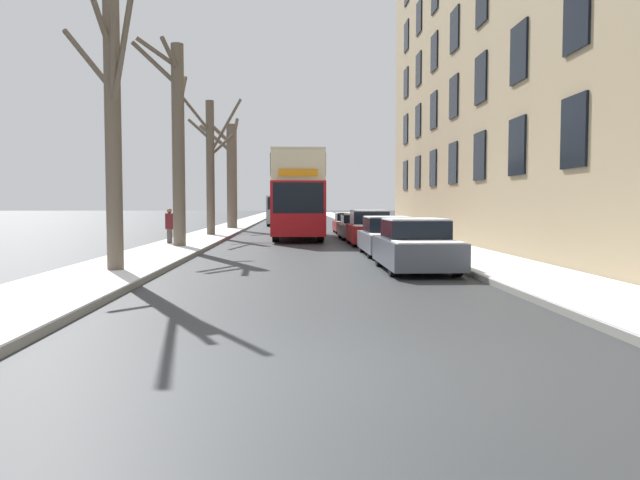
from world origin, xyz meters
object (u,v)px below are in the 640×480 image
object	(u,v)px
bare_tree_left_2	(210,163)
bare_tree_left_1	(177,139)
bare_tree_left_0	(112,116)
parked_car_4	(348,224)
parked_car_2	(369,229)
parked_car_0	(415,247)
pedestrian_left_sidewalk	(170,226)
oncoming_van	(280,210)
bare_tree_left_3	(231,172)
parked_car_3	(358,227)
double_decker_bus	(298,192)
parked_car_1	(387,237)

from	to	relation	value
bare_tree_left_2	bare_tree_left_1	bearing A→B (deg)	-90.44
bare_tree_left_0	parked_car_4	bearing A→B (deg)	71.02
bare_tree_left_2	parked_car_2	world-z (taller)	bare_tree_left_2
parked_car_2	parked_car_4	size ratio (longest dim) A/B	0.95
parked_car_0	pedestrian_left_sidewalk	size ratio (longest dim) A/B	2.60
oncoming_van	parked_car_2	bearing A→B (deg)	-79.61
pedestrian_left_sidewalk	oncoming_van	bearing A→B (deg)	-176.49
bare_tree_left_2	bare_tree_left_3	bearing A→B (deg)	89.30
bare_tree_left_3	parked_car_3	bearing A→B (deg)	-55.18
bare_tree_left_3	parked_car_3	world-z (taller)	bare_tree_left_3
bare_tree_left_1	parked_car_0	size ratio (longest dim) A/B	1.92
double_decker_bus	oncoming_van	distance (m)	19.32
bare_tree_left_2	bare_tree_left_3	xyz separation A→B (m)	(0.11, 9.39, -0.02)
bare_tree_left_2	parked_car_4	distance (m)	9.61
parked_car_3	oncoming_van	world-z (taller)	oncoming_van
double_decker_bus	parked_car_3	size ratio (longest dim) A/B	2.40
bare_tree_left_3	pedestrian_left_sidewalk	world-z (taller)	bare_tree_left_3
parked_car_3	oncoming_van	xyz separation A→B (m)	(-4.53, 19.85, 0.69)
bare_tree_left_0	parked_car_2	world-z (taller)	bare_tree_left_0
parked_car_2	parked_car_3	bearing A→B (deg)	90.00
bare_tree_left_0	pedestrian_left_sidewalk	distance (m)	11.00
parked_car_2	parked_car_4	world-z (taller)	parked_car_2
bare_tree_left_0	parked_car_1	xyz separation A→B (m)	(7.74, 6.14, -3.33)
oncoming_van	pedestrian_left_sidewalk	bearing A→B (deg)	-98.75
oncoming_van	double_decker_bus	bearing A→B (deg)	-85.76
double_decker_bus	parked_car_1	xyz separation A→B (m)	(3.11, -10.82, -1.81)
bare_tree_left_2	pedestrian_left_sidewalk	xyz separation A→B (m)	(-0.72, -7.42, -3.09)
bare_tree_left_1	oncoming_van	bearing A→B (deg)	83.08
bare_tree_left_2	bare_tree_left_0	bearing A→B (deg)	-89.91
parked_car_2	oncoming_van	world-z (taller)	oncoming_van
parked_car_3	parked_car_4	size ratio (longest dim) A/B	1.01
bare_tree_left_0	parked_car_2	bearing A→B (deg)	55.97
bare_tree_left_3	parked_car_4	distance (m)	9.66
bare_tree_left_2	parked_car_3	bearing A→B (deg)	-11.71
bare_tree_left_2	parked_car_1	size ratio (longest dim) A/B	1.79
parked_car_4	bare_tree_left_0	bearing A→B (deg)	-108.98
bare_tree_left_0	oncoming_van	size ratio (longest dim) A/B	1.46
parked_car_1	parked_car_2	bearing A→B (deg)	90.00
parked_car_3	parked_car_4	world-z (taller)	parked_car_3
double_decker_bus	bare_tree_left_1	bearing A→B (deg)	-120.73
bare_tree_left_2	double_decker_bus	size ratio (longest dim) A/B	0.77
bare_tree_left_3	parked_car_0	distance (m)	27.68
parked_car_1	pedestrian_left_sidewalk	xyz separation A→B (m)	(-8.48, 4.39, 0.25)
bare_tree_left_1	bare_tree_left_3	bearing A→B (deg)	89.43
bare_tree_left_3	parked_car_0	size ratio (longest dim) A/B	1.86
bare_tree_left_3	pedestrian_left_sidewalk	bearing A→B (deg)	-92.83
parked_car_2	oncoming_van	xyz separation A→B (m)	(-4.53, 24.74, 0.61)
bare_tree_left_3	double_decker_bus	distance (m)	11.44
double_decker_bus	parked_car_2	bearing A→B (deg)	-60.56
parked_car_3	oncoming_van	size ratio (longest dim) A/B	0.74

